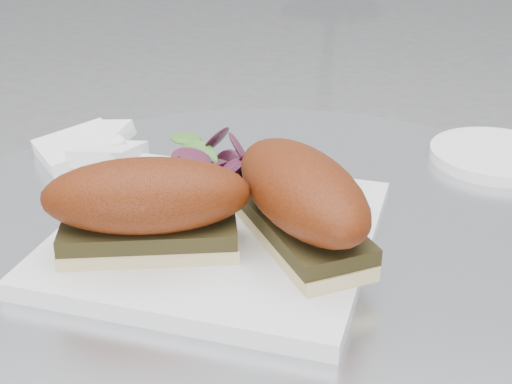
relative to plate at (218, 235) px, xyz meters
The scene contains 6 objects.
plate is the anchor object (origin of this frame).
sandwich_left 0.08m from the plate, 137.84° to the right, with size 0.18×0.11×0.08m.
sandwich_right 0.09m from the plate, 14.80° to the right, with size 0.16×0.20×0.08m.
salad 0.08m from the plate, 101.82° to the left, with size 0.10×0.10×0.05m, color #48812A, non-canonical shape.
napkin 0.23m from the plate, 136.46° to the left, with size 0.11×0.11×0.02m, color white, non-canonical shape.
saucer 0.36m from the plate, 37.33° to the left, with size 0.15×0.15×0.01m, color white.
Camera 1 is at (0.05, -0.56, 1.05)m, focal length 50.00 mm.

